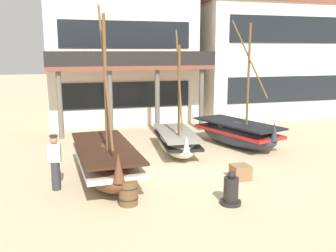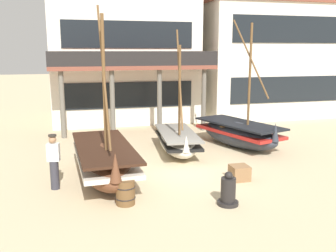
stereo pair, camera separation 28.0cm
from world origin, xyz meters
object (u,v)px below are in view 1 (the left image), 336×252
Objects in this scene: fisherman_by_hull at (55,163)px; harbor_building_annex at (266,59)px; cargo_crate at (240,172)px; harbor_building_main at (117,37)px; wooden_barrel at (128,192)px; fishing_boat_far_right at (177,141)px; fishing_boat_near_left at (238,133)px; capstan_winch at (231,191)px; fishing_boat_centre_large at (105,161)px.

harbor_building_annex reaches higher than fisherman_by_hull.
harbor_building_main is at bearing 98.75° from cargo_crate.
fisherman_by_hull is 2.59m from wooden_barrel.
harbor_building_annex is at bearing -4.29° from harbor_building_main.
fishing_boat_far_right is 3.85m from cargo_crate.
fisherman_by_hull is (-4.73, -3.01, 0.34)m from fishing_boat_far_right.
harbor_building_main reaches higher than fisherman_by_hull.
harbor_building_main is at bearing 96.00° from fishing_boat_far_right.
fishing_boat_far_right is (-2.89, -0.30, -0.10)m from fishing_boat_near_left.
fisherman_by_hull is (-7.62, -3.31, 0.24)m from fishing_boat_near_left.
fishing_boat_near_left is at bearing 23.45° from fisherman_by_hull.
harbor_building_annex is at bearing 53.46° from fishing_boat_near_left.
capstan_winch is 0.10× the size of harbor_building_main.
capstan_winch is 0.09× the size of harbor_building_annex.
capstan_winch is at bearing -123.76° from cargo_crate.
capstan_winch is (-0.16, -5.47, -0.12)m from fishing_boat_far_right.
fishing_boat_centre_large is 1.11× the size of fishing_boat_far_right.
fishing_boat_far_right is at bearing -174.12° from fishing_boat_near_left.
capstan_winch is at bearing -28.31° from fisherman_by_hull.
fishing_boat_far_right is 10.24m from harbor_building_main.
wooden_barrel is 4.00m from cargo_crate.
wooden_barrel is 14.76m from harbor_building_main.
fishing_boat_near_left reaches higher than wooden_barrel.
fishing_boat_far_right is at bearing 38.87° from fishing_boat_centre_large.
fishing_boat_far_right reaches higher than wooden_barrel.
fishing_boat_far_right is 2.93× the size of fisherman_by_hull.
fishing_boat_centre_large is 4.11m from fishing_boat_far_right.
cargo_crate is at bearing -74.63° from fishing_boat_far_right.
fishing_boat_centre_large reaches higher than fisherman_by_hull.
capstan_winch is at bearing -117.88° from fishing_boat_near_left.
cargo_crate is (1.02, -3.70, -0.25)m from fishing_boat_far_right.
fishing_boat_far_right is 5.62m from fisherman_by_hull.
fishing_boat_centre_large is 4.38m from cargo_crate.
harbor_building_annex is at bearing 43.40° from fishing_boat_far_right.
wooden_barrel is at bearing -138.81° from fishing_boat_near_left.
harbor_building_annex reaches higher than cargo_crate.
harbor_building_annex is (12.12, 11.01, 2.95)m from fishing_boat_centre_large.
capstan_winch reaches higher than cargo_crate.
fishing_boat_far_right is at bearing 32.44° from fisherman_by_hull.
harbor_building_annex is at bearing 56.94° from cargo_crate.
harbor_building_annex is (11.77, 13.16, 3.25)m from wooden_barrel.
fishing_boat_far_right is at bearing -136.60° from harbor_building_annex.
harbor_building_annex is (13.65, 11.44, 2.76)m from fisherman_by_hull.
fishing_boat_centre_large reaches higher than fishing_boat_far_right.
fishing_boat_near_left is 2.91m from fishing_boat_far_right.
fishing_boat_far_right is 12.66m from harbor_building_annex.
harbor_building_main reaches higher than fishing_boat_far_right.
fishing_boat_near_left reaches higher than capstan_winch.
fishing_boat_far_right is (3.20, 2.58, -0.15)m from fishing_boat_centre_large.
wooden_barrel is (-5.74, -5.02, -0.25)m from fishing_boat_near_left.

